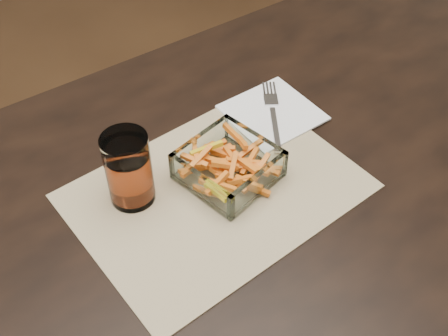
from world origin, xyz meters
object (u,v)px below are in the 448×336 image
(glass_bowl, at_px, (228,167))
(fork, at_px, (273,112))
(dining_table, at_px, (252,227))
(tumbler, at_px, (129,171))

(glass_bowl, bearing_deg, fork, 27.12)
(dining_table, distance_m, tumbler, 0.25)
(tumbler, xyz_separation_m, fork, (0.31, 0.03, -0.05))
(dining_table, bearing_deg, tumbler, 146.98)
(glass_bowl, distance_m, tumbler, 0.17)
(dining_table, height_order, tumbler, tumbler)
(fork, bearing_deg, tumbler, -141.97)
(glass_bowl, relative_size, tumbler, 1.28)
(glass_bowl, bearing_deg, tumbler, 160.85)
(glass_bowl, xyz_separation_m, tumbler, (-0.15, 0.05, 0.04))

